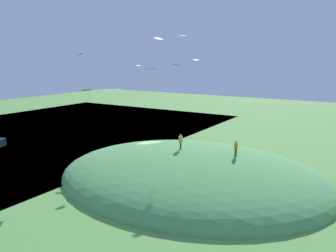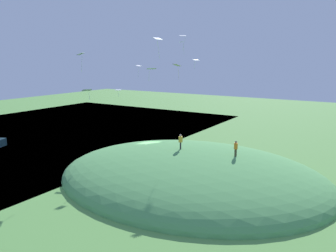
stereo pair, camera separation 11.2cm
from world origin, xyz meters
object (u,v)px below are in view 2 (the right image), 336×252
object	(u,v)px
kite_6	(81,55)
kite_10	(151,69)
kite_0	(183,37)
kite_7	(158,40)
kite_1	(87,90)
kite_4	(138,67)
person_near_shore	(236,147)
kite_8	(177,66)
kite_9	(118,90)
person_walking_path	(181,140)
kite_11	(196,60)
mooring_post	(132,154)
kite_3	(182,43)

from	to	relation	value
kite_6	kite_10	world-z (taller)	kite_6
kite_0	kite_7	xyz separation A→B (m)	(5.08, -13.13, -1.13)
kite_1	kite_4	xyz separation A→B (m)	(0.62, 9.49, 2.65)
person_near_shore	kite_8	xyz separation A→B (m)	(-5.57, -3.43, 8.79)
kite_1	kite_9	bearing A→B (deg)	96.40
person_walking_path	kite_6	size ratio (longest dim) A/B	0.80
kite_11	kite_6	bearing A→B (deg)	-123.87
kite_0	kite_7	world-z (taller)	kite_0
kite_4	mooring_post	size ratio (longest dim) A/B	1.33
kite_10	mooring_post	size ratio (longest dim) A/B	0.99
kite_7	mooring_post	xyz separation A→B (m)	(-11.39, 10.66, -14.12)
person_near_shore	kite_3	distance (m)	13.40
kite_4	kite_7	world-z (taller)	kite_7
kite_4	kite_9	world-z (taller)	kite_4
kite_3	kite_9	world-z (taller)	kite_3
kite_3	kite_8	distance (m)	4.87
person_near_shore	kite_11	bearing A→B (deg)	87.53
kite_9	mooring_post	distance (m)	9.05
kite_10	kite_9	bearing A→B (deg)	149.18
kite_6	kite_11	distance (m)	14.70
kite_3	kite_11	xyz separation A→B (m)	(-0.65, 4.85, -2.00)
kite_7	kite_8	distance (m)	7.85
kite_7	kite_1	bearing A→B (deg)	159.01
kite_1	kite_11	bearing A→B (deg)	49.04
kite_0	kite_3	world-z (taller)	kite_0
person_near_shore	kite_8	world-z (taller)	kite_8
kite_1	mooring_post	world-z (taller)	kite_1
kite_4	kite_10	world-z (taller)	kite_4
kite_1	kite_3	world-z (taller)	kite_3
kite_3	kite_11	world-z (taller)	kite_3
kite_10	kite_1	bearing A→B (deg)	-174.06
kite_1	kite_10	distance (m)	9.24
mooring_post	kite_7	bearing A→B (deg)	-43.10
kite_0	kite_4	xyz separation A→B (m)	(-8.11, 1.66, -3.70)
person_near_shore	kite_7	world-z (taller)	kite_7
kite_6	kite_8	world-z (taller)	kite_6
kite_1	kite_4	world-z (taller)	kite_4
person_walking_path	person_near_shore	distance (m)	6.52
kite_8	mooring_post	bearing A→B (deg)	158.67
kite_4	kite_11	size ratio (longest dim) A/B	1.54
kite_1	kite_8	distance (m)	11.96
kite_0	kite_3	xyz separation A→B (m)	(1.07, -2.14, -0.83)
kite_8	kite_9	xyz separation A→B (m)	(-12.17, 4.77, -3.52)
kite_9	kite_6	bearing A→B (deg)	-78.33
person_near_shore	kite_6	size ratio (longest dim) A/B	0.78
kite_7	kite_9	world-z (taller)	kite_7
kite_3	kite_10	bearing A→B (deg)	-101.71
kite_4	kite_9	xyz separation A→B (m)	(-1.37, -2.88, -3.17)
person_near_shore	mooring_post	distance (m)	14.90
kite_6	mooring_post	distance (m)	14.88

